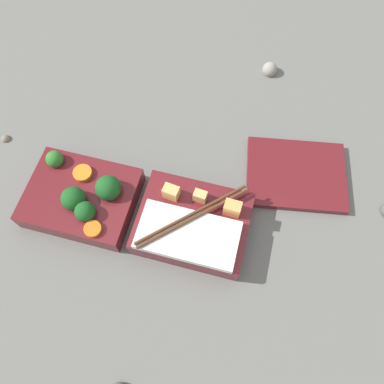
# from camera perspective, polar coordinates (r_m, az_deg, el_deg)

# --- Properties ---
(ground_plane) EXTENTS (3.00, 3.00, 0.00)m
(ground_plane) POSITION_cam_1_polar(r_m,az_deg,el_deg) (0.63, -8.30, -4.27)
(ground_plane) COLOR slate
(bento_tray_vegetable) EXTENTS (0.17, 0.14, 0.07)m
(bento_tray_vegetable) POSITION_cam_1_polar(r_m,az_deg,el_deg) (0.64, -16.33, -0.72)
(bento_tray_vegetable) COLOR maroon
(bento_tray_vegetable) RESTS_ON ground_plane
(bento_tray_rice) EXTENTS (0.17, 0.14, 0.06)m
(bento_tray_rice) POSITION_cam_1_polar(r_m,az_deg,el_deg) (0.59, 0.09, -4.95)
(bento_tray_rice) COLOR maroon
(bento_tray_rice) RESTS_ON ground_plane
(bento_lid) EXTENTS (0.19, 0.16, 0.01)m
(bento_lid) POSITION_cam_1_polar(r_m,az_deg,el_deg) (0.67, 15.54, 2.61)
(bento_lid) COLOR maroon
(bento_lid) RESTS_ON ground_plane
(pebble_0) EXTENTS (0.03, 0.03, 0.03)m
(pebble_0) POSITION_cam_1_polar(r_m,az_deg,el_deg) (0.80, 11.76, 17.80)
(pebble_0) COLOR gray
(pebble_0) RESTS_ON ground_plane
(pebble_2) EXTENTS (0.02, 0.02, 0.02)m
(pebble_2) POSITION_cam_1_polar(r_m,az_deg,el_deg) (0.77, -26.59, 7.37)
(pebble_2) COLOR #7A6B5B
(pebble_2) RESTS_ON ground_plane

